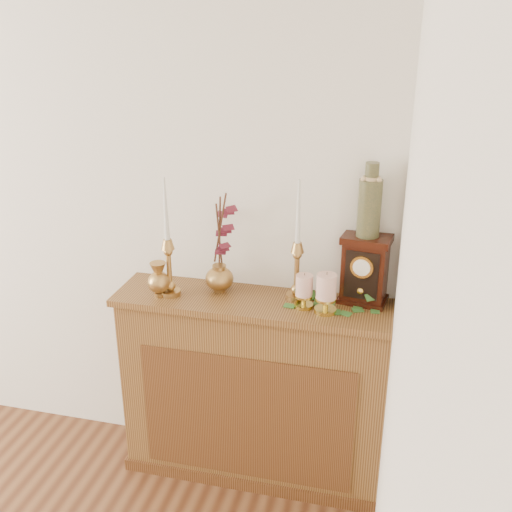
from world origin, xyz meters
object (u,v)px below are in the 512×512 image
(bud_vase, at_px, (159,280))
(ginger_jar, at_px, (224,245))
(mantel_clock, at_px, (365,270))
(candlestick_center, at_px, (297,261))
(candlestick_left, at_px, (169,258))
(ceramic_vase, at_px, (370,204))

(bud_vase, distance_m, ginger_jar, 0.32)
(ginger_jar, xyz_separation_m, mantel_clock, (0.62, 0.01, -0.06))
(bud_vase, height_order, mantel_clock, mantel_clock)
(ginger_jar, bearing_deg, candlestick_center, -4.47)
(candlestick_left, xyz_separation_m, ginger_jar, (0.21, 0.12, 0.03))
(candlestick_left, distance_m, mantel_clock, 0.84)
(ginger_jar, height_order, ceramic_vase, ceramic_vase)
(ginger_jar, height_order, mantel_clock, ginger_jar)
(candlestick_center, distance_m, mantel_clock, 0.29)
(candlestick_left, distance_m, bud_vase, 0.11)
(candlestick_center, relative_size, ceramic_vase, 1.73)
(candlestick_left, relative_size, bud_vase, 3.38)
(candlestick_center, distance_m, ginger_jar, 0.34)
(candlestick_center, bearing_deg, bud_vase, -168.42)
(ginger_jar, bearing_deg, ceramic_vase, 1.51)
(candlestick_center, height_order, bud_vase, candlestick_center)
(mantel_clock, bearing_deg, ceramic_vase, 90.00)
(ceramic_vase, bearing_deg, candlestick_left, -170.54)
(candlestick_left, distance_m, ginger_jar, 0.25)
(ginger_jar, relative_size, mantel_clock, 1.55)
(candlestick_center, xyz_separation_m, ginger_jar, (-0.33, 0.03, 0.03))
(candlestick_center, xyz_separation_m, ceramic_vase, (0.28, 0.04, 0.27))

